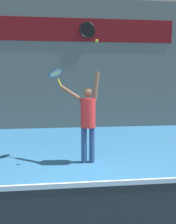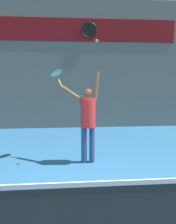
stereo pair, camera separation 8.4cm
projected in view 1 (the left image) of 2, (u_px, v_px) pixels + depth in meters
The scene contains 7 objects.
ground_plane at pixel (90, 206), 3.35m from camera, with size 18.00×18.00×0.00m, color teal.
back_wall at pixel (74, 65), 8.62m from camera, with size 18.00×0.10×5.00m.
sponsor_banner at pixel (74, 30), 8.37m from camera, with size 7.90×0.02×0.86m.
scoreboard_clock at pixel (87, 30), 8.41m from camera, with size 0.62×0.06×0.62m.
tennis_player at pixel (88, 117), 5.00m from camera, with size 0.92×0.58×2.12m.
tennis_racket at pixel (56, 74), 5.28m from camera, with size 0.45×0.45×0.43m.
tennis_ball at pixel (97, 41), 4.66m from camera, with size 0.07×0.07×0.07m.
Camera 1 is at (-0.35, -3.09, 1.91)m, focal length 35.00 mm.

